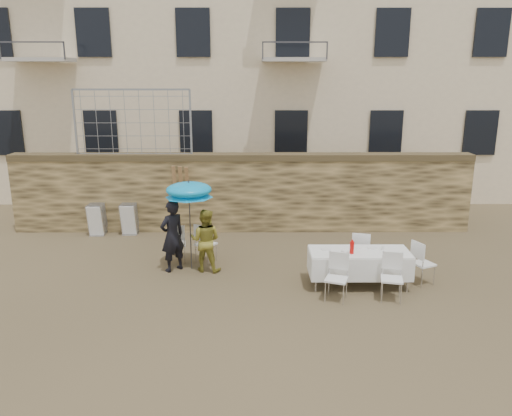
{
  "coord_description": "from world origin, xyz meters",
  "views": [
    {
      "loc": [
        0.36,
        -8.94,
        4.35
      ],
      "look_at": [
        0.4,
        2.2,
        1.4
      ],
      "focal_mm": 35.0,
      "sensor_mm": 36.0,
      "label": 1
    }
  ],
  "objects_px": {
    "table_chair_front_left": "(336,278)",
    "table_chair_front_right": "(392,278)",
    "umbrella": "(189,193)",
    "soda_bottle": "(352,248)",
    "table_chair_back": "(361,251)",
    "table_chair_side": "(423,262)",
    "banquet_table": "(360,253)",
    "couple_chair_left": "(177,243)",
    "chair_stack_left": "(99,217)",
    "woman_dress": "(205,240)",
    "couple_chair_right": "(206,243)",
    "chair_stack_right": "(131,217)",
    "man_suit": "(172,236)"
  },
  "relations": [
    {
      "from": "couple_chair_right",
      "to": "chair_stack_left",
      "type": "bearing_deg",
      "value": -3.61
    },
    {
      "from": "table_chair_back",
      "to": "table_chair_front_left",
      "type": "bearing_deg",
      "value": 76.0
    },
    {
      "from": "man_suit",
      "to": "table_chair_side",
      "type": "height_order",
      "value": "man_suit"
    },
    {
      "from": "couple_chair_right",
      "to": "table_chair_side",
      "type": "xyz_separation_m",
      "value": [
        4.79,
        -1.31,
        0.0
      ]
    },
    {
      "from": "woman_dress",
      "to": "table_chair_front_left",
      "type": "distance_m",
      "value": 3.19
    },
    {
      "from": "table_chair_back",
      "to": "umbrella",
      "type": "bearing_deg",
      "value": 10.92
    },
    {
      "from": "couple_chair_right",
      "to": "chair_stack_right",
      "type": "relative_size",
      "value": 1.04
    },
    {
      "from": "couple_chair_right",
      "to": "table_chair_front_left",
      "type": "relative_size",
      "value": 1.0
    },
    {
      "from": "woman_dress",
      "to": "chair_stack_right",
      "type": "bearing_deg",
      "value": -37.85
    },
    {
      "from": "table_chair_back",
      "to": "woman_dress",
      "type": "bearing_deg",
      "value": 12.3
    },
    {
      "from": "table_chair_back",
      "to": "table_chair_side",
      "type": "relative_size",
      "value": 1.0
    },
    {
      "from": "umbrella",
      "to": "soda_bottle",
      "type": "bearing_deg",
      "value": -17.65
    },
    {
      "from": "umbrella",
      "to": "couple_chair_right",
      "type": "xyz_separation_m",
      "value": [
        0.3,
        0.45,
        -1.34
      ]
    },
    {
      "from": "table_chair_side",
      "to": "chair_stack_left",
      "type": "distance_m",
      "value": 8.83
    },
    {
      "from": "table_chair_front_left",
      "to": "chair_stack_left",
      "type": "height_order",
      "value": "table_chair_front_left"
    },
    {
      "from": "couple_chair_left",
      "to": "table_chair_front_left",
      "type": "relative_size",
      "value": 1.0
    },
    {
      "from": "woman_dress",
      "to": "couple_chair_left",
      "type": "bearing_deg",
      "value": -24.07
    },
    {
      "from": "man_suit",
      "to": "umbrella",
      "type": "height_order",
      "value": "umbrella"
    },
    {
      "from": "couple_chair_left",
      "to": "chair_stack_left",
      "type": "xyz_separation_m",
      "value": [
        -2.56,
        2.32,
        -0.02
      ]
    },
    {
      "from": "man_suit",
      "to": "chair_stack_left",
      "type": "relative_size",
      "value": 1.81
    },
    {
      "from": "umbrella",
      "to": "table_chair_front_left",
      "type": "bearing_deg",
      "value": -28.95
    },
    {
      "from": "umbrella",
      "to": "couple_chair_left",
      "type": "bearing_deg",
      "value": 131.63
    },
    {
      "from": "woman_dress",
      "to": "table_chair_back",
      "type": "distance_m",
      "value": 3.55
    },
    {
      "from": "table_chair_front_left",
      "to": "banquet_table",
      "type": "bearing_deg",
      "value": 71.44
    },
    {
      "from": "banquet_table",
      "to": "umbrella",
      "type": "bearing_deg",
      "value": 165.41
    },
    {
      "from": "soda_bottle",
      "to": "table_chair_side",
      "type": "height_order",
      "value": "soda_bottle"
    },
    {
      "from": "couple_chair_right",
      "to": "table_chair_front_left",
      "type": "distance_m",
      "value": 3.53
    },
    {
      "from": "umbrella",
      "to": "table_chair_front_left",
      "type": "distance_m",
      "value": 3.78
    },
    {
      "from": "banquet_table",
      "to": "soda_bottle",
      "type": "bearing_deg",
      "value": -143.13
    },
    {
      "from": "banquet_table",
      "to": "soda_bottle",
      "type": "height_order",
      "value": "soda_bottle"
    },
    {
      "from": "table_chair_side",
      "to": "chair_stack_right",
      "type": "distance_m",
      "value": 8.02
    },
    {
      "from": "couple_chair_right",
      "to": "man_suit",
      "type": "bearing_deg",
      "value": 70.04
    },
    {
      "from": "soda_bottle",
      "to": "couple_chair_left",
      "type": "bearing_deg",
      "value": 158.15
    },
    {
      "from": "woman_dress",
      "to": "umbrella",
      "type": "bearing_deg",
      "value": -3.76
    },
    {
      "from": "woman_dress",
      "to": "couple_chair_right",
      "type": "distance_m",
      "value": 0.61
    },
    {
      "from": "man_suit",
      "to": "couple_chair_right",
      "type": "relative_size",
      "value": 1.74
    },
    {
      "from": "banquet_table",
      "to": "table_chair_front_right",
      "type": "xyz_separation_m",
      "value": [
        0.5,
        -0.75,
        -0.25
      ]
    },
    {
      "from": "table_chair_back",
      "to": "table_chair_side",
      "type": "height_order",
      "value": "same"
    },
    {
      "from": "man_suit",
      "to": "woman_dress",
      "type": "height_order",
      "value": "man_suit"
    },
    {
      "from": "chair_stack_right",
      "to": "umbrella",
      "type": "bearing_deg",
      "value": -53.42
    },
    {
      "from": "couple_chair_right",
      "to": "chair_stack_right",
      "type": "distance_m",
      "value": 3.31
    },
    {
      "from": "couple_chair_right",
      "to": "table_chair_back",
      "type": "xyz_separation_m",
      "value": [
        3.59,
        -0.61,
        0.0
      ]
    },
    {
      "from": "table_chair_front_left",
      "to": "table_chair_front_right",
      "type": "height_order",
      "value": "same"
    },
    {
      "from": "umbrella",
      "to": "chair_stack_left",
      "type": "xyz_separation_m",
      "value": [
        -2.96,
        2.77,
        -1.36
      ]
    },
    {
      "from": "couple_chair_left",
      "to": "chair_stack_left",
      "type": "relative_size",
      "value": 1.04
    },
    {
      "from": "soda_bottle",
      "to": "chair_stack_right",
      "type": "height_order",
      "value": "soda_bottle"
    },
    {
      "from": "couple_chair_right",
      "to": "table_chair_front_right",
      "type": "relative_size",
      "value": 1.0
    },
    {
      "from": "banquet_table",
      "to": "table_chair_front_right",
      "type": "bearing_deg",
      "value": -56.31
    },
    {
      "from": "banquet_table",
      "to": "woman_dress",
      "type": "bearing_deg",
      "value": 165.55
    },
    {
      "from": "chair_stack_left",
      "to": "table_chair_side",
      "type": "bearing_deg",
      "value": -24.3
    }
  ]
}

